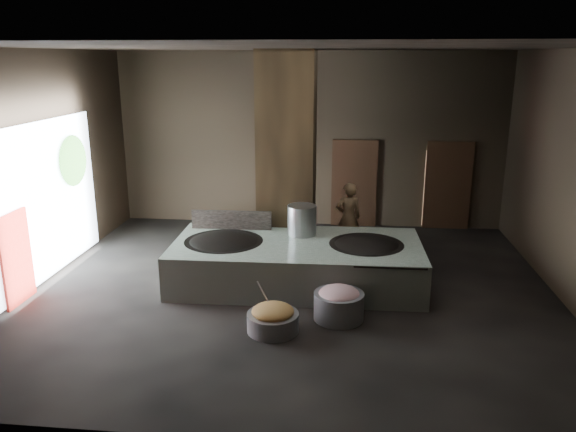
# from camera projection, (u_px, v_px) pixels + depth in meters

# --- Properties ---
(floor) EXTENTS (10.00, 9.00, 0.10)m
(floor) POSITION_uv_depth(u_px,v_px,m) (292.00, 292.00, 10.89)
(floor) COLOR black
(floor) RESTS_ON ground
(ceiling) EXTENTS (10.00, 9.00, 0.10)m
(ceiling) POSITION_uv_depth(u_px,v_px,m) (293.00, 44.00, 9.63)
(ceiling) COLOR black
(ceiling) RESTS_ON back_wall
(back_wall) EXTENTS (10.00, 0.10, 4.50)m
(back_wall) POSITION_uv_depth(u_px,v_px,m) (309.00, 140.00, 14.62)
(back_wall) COLOR black
(back_wall) RESTS_ON ground
(front_wall) EXTENTS (10.00, 0.10, 4.50)m
(front_wall) POSITION_uv_depth(u_px,v_px,m) (250.00, 263.00, 5.91)
(front_wall) COLOR black
(front_wall) RESTS_ON ground
(left_wall) EXTENTS (0.10, 9.00, 4.50)m
(left_wall) POSITION_uv_depth(u_px,v_px,m) (31.00, 170.00, 10.77)
(left_wall) COLOR black
(left_wall) RESTS_ON ground
(pillar) EXTENTS (1.20, 1.20, 4.50)m
(pillar) POSITION_uv_depth(u_px,v_px,m) (287.00, 157.00, 12.11)
(pillar) COLOR black
(pillar) RESTS_ON ground
(hearth_platform) EXTENTS (4.89, 2.41, 0.84)m
(hearth_platform) POSITION_uv_depth(u_px,v_px,m) (297.00, 263.00, 11.09)
(hearth_platform) COLOR #AABDAA
(hearth_platform) RESTS_ON ground
(platform_cap) EXTENTS (4.74, 2.28, 0.03)m
(platform_cap) POSITION_uv_depth(u_px,v_px,m) (297.00, 244.00, 10.98)
(platform_cap) COLOR black
(platform_cap) RESTS_ON hearth_platform
(wok_left) EXTENTS (1.53, 1.53, 0.42)m
(wok_left) POSITION_uv_depth(u_px,v_px,m) (224.00, 245.00, 11.09)
(wok_left) COLOR black
(wok_left) RESTS_ON hearth_platform
(wok_left_rim) EXTENTS (1.56, 1.56, 0.05)m
(wok_left_rim) POSITION_uv_depth(u_px,v_px,m) (224.00, 242.00, 11.07)
(wok_left_rim) COLOR black
(wok_left_rim) RESTS_ON hearth_platform
(wok_right) EXTENTS (1.42, 1.42, 0.40)m
(wok_right) POSITION_uv_depth(u_px,v_px,m) (366.00, 249.00, 10.91)
(wok_right) COLOR black
(wok_right) RESTS_ON hearth_platform
(wok_right_rim) EXTENTS (1.45, 1.45, 0.05)m
(wok_right_rim) POSITION_uv_depth(u_px,v_px,m) (366.00, 245.00, 10.89)
(wok_right_rim) COLOR black
(wok_right_rim) RESTS_ON hearth_platform
(stock_pot) EXTENTS (0.59, 0.59, 0.63)m
(stock_pot) POSITION_uv_depth(u_px,v_px,m) (302.00, 221.00, 11.41)
(stock_pot) COLOR #A3A7AB
(stock_pot) RESTS_ON hearth_platform
(splash_guard) EXTENTS (1.69, 0.10, 0.42)m
(splash_guard) POSITION_uv_depth(u_px,v_px,m) (232.00, 220.00, 11.78)
(splash_guard) COLOR black
(splash_guard) RESTS_ON hearth_platform
(cook) EXTENTS (0.67, 0.53, 1.61)m
(cook) POSITION_uv_depth(u_px,v_px,m) (348.00, 217.00, 12.82)
(cook) COLOR olive
(cook) RESTS_ON ground
(veg_basin) EXTENTS (1.04, 1.04, 0.31)m
(veg_basin) POSITION_uv_depth(u_px,v_px,m) (273.00, 322.00, 9.19)
(veg_basin) COLOR gray
(veg_basin) RESTS_ON ground
(veg_fill) EXTENTS (0.70, 0.70, 0.22)m
(veg_fill) POSITION_uv_depth(u_px,v_px,m) (273.00, 311.00, 9.14)
(veg_fill) COLOR olive
(veg_fill) RESTS_ON veg_basin
(ladle) EXTENTS (0.24, 0.27, 0.61)m
(ladle) POSITION_uv_depth(u_px,v_px,m) (265.00, 296.00, 9.24)
(ladle) COLOR #A3A7AB
(ladle) RESTS_ON veg_basin
(meat_basin) EXTENTS (1.00, 1.00, 0.47)m
(meat_basin) POSITION_uv_depth(u_px,v_px,m) (339.00, 306.00, 9.60)
(meat_basin) COLOR gray
(meat_basin) RESTS_ON ground
(meat_fill) EXTENTS (0.71, 0.71, 0.27)m
(meat_fill) POSITION_uv_depth(u_px,v_px,m) (339.00, 294.00, 9.54)
(meat_fill) COLOR #BD717E
(meat_fill) RESTS_ON meat_basin
(doorway_near) EXTENTS (1.18, 0.08, 2.38)m
(doorway_near) POSITION_uv_depth(u_px,v_px,m) (354.00, 185.00, 14.71)
(doorway_near) COLOR black
(doorway_near) RESTS_ON ground
(doorway_near_glow) EXTENTS (0.86, 0.04, 2.03)m
(doorway_near_glow) POSITION_uv_depth(u_px,v_px,m) (359.00, 186.00, 14.87)
(doorway_near_glow) COLOR #8C6647
(doorway_near_glow) RESTS_ON ground
(doorway_far) EXTENTS (1.18, 0.08, 2.38)m
(doorway_far) POSITION_uv_depth(u_px,v_px,m) (448.00, 187.00, 14.47)
(doorway_far) COLOR black
(doorway_far) RESTS_ON ground
(doorway_far_glow) EXTENTS (0.84, 0.04, 1.99)m
(doorway_far_glow) POSITION_uv_depth(u_px,v_px,m) (440.00, 189.00, 14.50)
(doorway_far_glow) COLOR #8C6647
(doorway_far_glow) RESTS_ON ground
(left_opening) EXTENTS (0.04, 4.20, 3.10)m
(left_opening) POSITION_uv_depth(u_px,v_px,m) (45.00, 200.00, 11.13)
(left_opening) COLOR white
(left_opening) RESTS_ON ground
(pavilion_sliver) EXTENTS (0.05, 0.90, 1.70)m
(pavilion_sliver) POSITION_uv_depth(u_px,v_px,m) (17.00, 258.00, 10.09)
(pavilion_sliver) COLOR maroon
(pavilion_sliver) RESTS_ON ground
(tree_silhouette) EXTENTS (0.28, 1.10, 1.10)m
(tree_silhouette) POSITION_uv_depth(u_px,v_px,m) (73.00, 161.00, 12.01)
(tree_silhouette) COLOR #194714
(tree_silhouette) RESTS_ON left_opening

